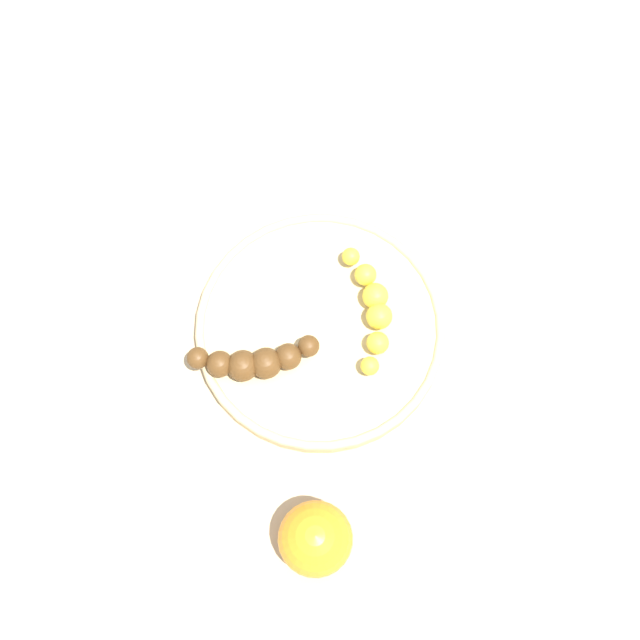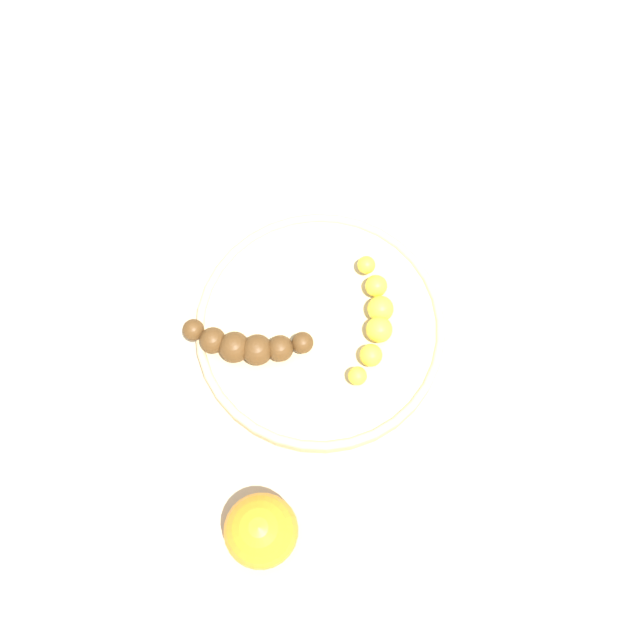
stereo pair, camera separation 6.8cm
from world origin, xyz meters
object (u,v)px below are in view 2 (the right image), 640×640
fruit_bowl (320,328)px  banana_overripe (246,345)px  orange_fruit (261,531)px  banana_yellow (375,320)px

fruit_bowl → banana_overripe: 0.09m
orange_fruit → banana_overripe: bearing=104.7°
fruit_bowl → orange_fruit: (-0.03, -0.23, 0.03)m
banana_yellow → orange_fruit: 0.26m
fruit_bowl → banana_overripe: size_ratio=1.94×
fruit_bowl → banana_yellow: 0.06m
banana_yellow → orange_fruit: bearing=-112.5°
banana_overripe → orange_fruit: (0.05, -0.19, 0.00)m
fruit_bowl → banana_yellow: (0.06, 0.01, 0.02)m
fruit_bowl → banana_overripe: bearing=-151.9°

